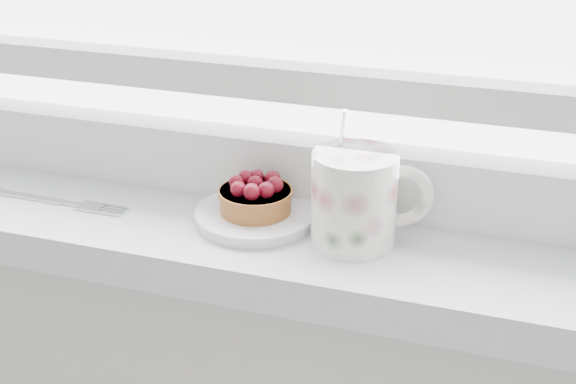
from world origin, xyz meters
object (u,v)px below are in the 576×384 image
at_px(raspberry_tart, 256,196).
at_px(fork, 54,201).
at_px(saucer, 256,216).
at_px(floral_mug, 357,197).

bearing_deg(raspberry_tart, fork, -173.41).
bearing_deg(saucer, raspberry_tart, -38.82).
bearing_deg(floral_mug, saucer, 174.43).
bearing_deg(fork, saucer, 6.65).
bearing_deg(floral_mug, raspberry_tart, 174.53).
distance_m(saucer, floral_mug, 0.12).
relative_size(saucer, fork, 0.73).
distance_m(saucer, raspberry_tart, 0.02).
relative_size(raspberry_tart, floral_mug, 0.57).
height_order(floral_mug, fork, floral_mug).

